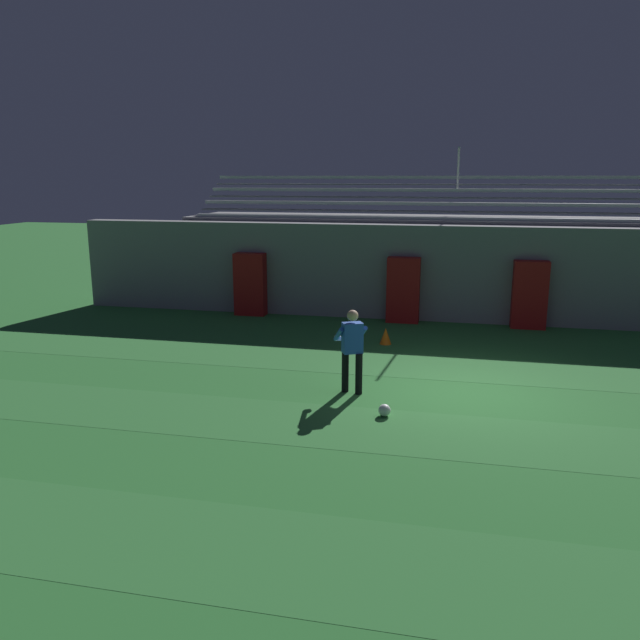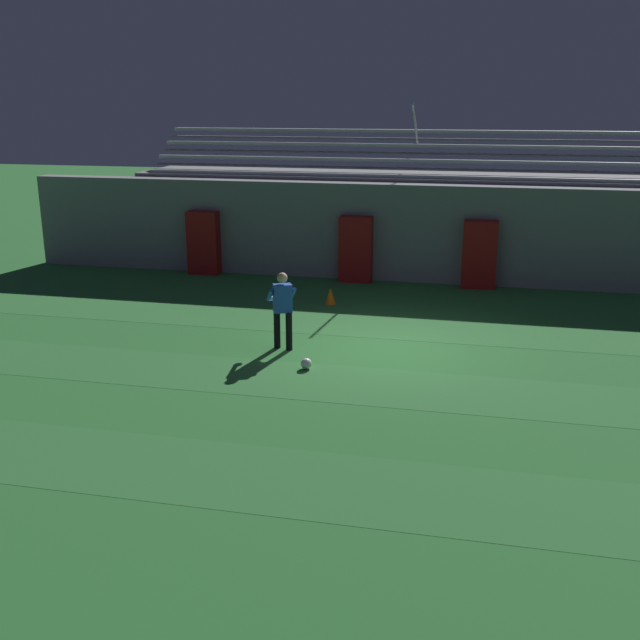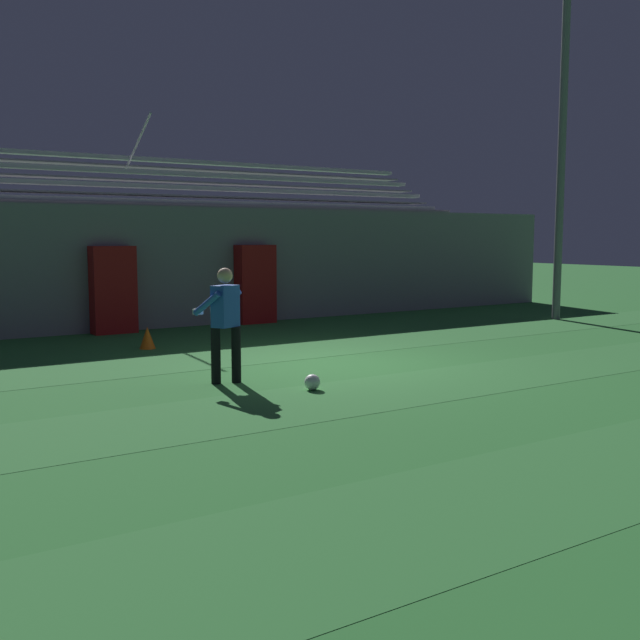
{
  "view_description": "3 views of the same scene",
  "coord_description": "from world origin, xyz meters",
  "px_view_note": "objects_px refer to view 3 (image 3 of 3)",
  "views": [
    {
      "loc": [
        -0.31,
        -12.0,
        4.16
      ],
      "look_at": [
        -2.7,
        -1.08,
        1.59
      ],
      "focal_mm": 35.0,
      "sensor_mm": 36.0,
      "label": 1
    },
    {
      "loc": [
        1.87,
        -15.08,
        5.14
      ],
      "look_at": [
        -1.21,
        -1.25,
        0.94
      ],
      "focal_mm": 42.0,
      "sensor_mm": 36.0,
      "label": 2
    },
    {
      "loc": [
        -6.93,
        -10.11,
        2.12
      ],
      "look_at": [
        -1.26,
        -1.49,
        0.96
      ],
      "focal_mm": 42.0,
      "sensor_mm": 36.0,
      "label": 3
    }
  ],
  "objects_px": {
    "padding_pillar_gate_left": "(113,290)",
    "goalkeeper": "(225,318)",
    "soccer_ball": "(312,382)",
    "traffic_cone": "(147,338)",
    "floodlight_pole": "(564,75)",
    "padding_pillar_gate_right": "(255,284)"
  },
  "relations": [
    {
      "from": "soccer_ball",
      "to": "traffic_cone",
      "type": "xyz_separation_m",
      "value": [
        -0.54,
        4.92,
        0.1
      ]
    },
    {
      "from": "padding_pillar_gate_left",
      "to": "padding_pillar_gate_right",
      "type": "relative_size",
      "value": 1.0
    },
    {
      "from": "goalkeeper",
      "to": "padding_pillar_gate_left",
      "type": "bearing_deg",
      "value": 86.0
    },
    {
      "from": "traffic_cone",
      "to": "floodlight_pole",
      "type": "bearing_deg",
      "value": -4.92
    },
    {
      "from": "floodlight_pole",
      "to": "padding_pillar_gate_left",
      "type": "bearing_deg",
      "value": 161.38
    },
    {
      "from": "floodlight_pole",
      "to": "traffic_cone",
      "type": "xyz_separation_m",
      "value": [
        -10.55,
        0.91,
        -5.87
      ]
    },
    {
      "from": "goalkeeper",
      "to": "padding_pillar_gate_right",
      "type": "bearing_deg",
      "value": 58.19
    },
    {
      "from": "padding_pillar_gate_left",
      "to": "floodlight_pole",
      "type": "bearing_deg",
      "value": -18.62
    },
    {
      "from": "padding_pillar_gate_left",
      "to": "traffic_cone",
      "type": "height_order",
      "value": "padding_pillar_gate_left"
    },
    {
      "from": "padding_pillar_gate_right",
      "to": "floodlight_pole",
      "type": "height_order",
      "value": "floodlight_pole"
    },
    {
      "from": "padding_pillar_gate_left",
      "to": "soccer_ball",
      "type": "height_order",
      "value": "padding_pillar_gate_left"
    },
    {
      "from": "floodlight_pole",
      "to": "padding_pillar_gate_right",
      "type": "bearing_deg",
      "value": 152.96
    },
    {
      "from": "padding_pillar_gate_right",
      "to": "soccer_ball",
      "type": "bearing_deg",
      "value": -112.97
    },
    {
      "from": "floodlight_pole",
      "to": "soccer_ball",
      "type": "bearing_deg",
      "value": -158.14
    },
    {
      "from": "traffic_cone",
      "to": "goalkeeper",
      "type": "bearing_deg",
      "value": -93.64
    },
    {
      "from": "padding_pillar_gate_right",
      "to": "goalkeeper",
      "type": "bearing_deg",
      "value": -121.81
    },
    {
      "from": "floodlight_pole",
      "to": "goalkeeper",
      "type": "distance_m",
      "value": 12.29
    },
    {
      "from": "floodlight_pole",
      "to": "traffic_cone",
      "type": "relative_size",
      "value": 23.57
    },
    {
      "from": "padding_pillar_gate_left",
      "to": "goalkeeper",
      "type": "height_order",
      "value": "padding_pillar_gate_left"
    },
    {
      "from": "padding_pillar_gate_left",
      "to": "floodlight_pole",
      "type": "xyz_separation_m",
      "value": [
        10.34,
        -3.49,
        5.13
      ]
    },
    {
      "from": "padding_pillar_gate_right",
      "to": "floodlight_pole",
      "type": "xyz_separation_m",
      "value": [
        6.83,
        -3.49,
        5.13
      ]
    },
    {
      "from": "soccer_ball",
      "to": "padding_pillar_gate_right",
      "type": "bearing_deg",
      "value": 67.03
    }
  ]
}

